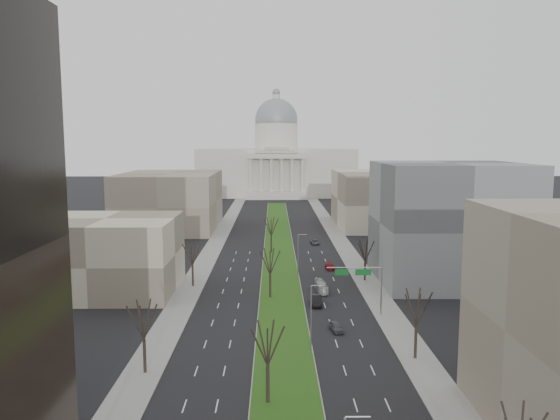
{
  "coord_description": "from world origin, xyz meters",
  "views": [
    {
      "loc": [
        -1.3,
        -16.22,
        28.46
      ],
      "look_at": [
        0.15,
        112.51,
        11.98
      ],
      "focal_mm": 35.0,
      "sensor_mm": 36.0,
      "label": 1
    }
  ],
  "objects": [
    {
      "name": "ground",
      "position": [
        0.0,
        120.0,
        0.0
      ],
      "size": [
        600.0,
        600.0,
        0.0
      ],
      "primitive_type": "plane",
      "color": "black",
      "rests_on": "ground"
    },
    {
      "name": "median",
      "position": [
        0.0,
        118.99,
        0.1
      ],
      "size": [
        8.0,
        222.03,
        0.2
      ],
      "color": "#999993",
      "rests_on": "ground"
    },
    {
      "name": "sidewalk_left",
      "position": [
        -17.5,
        95.0,
        0.07
      ],
      "size": [
        5.0,
        330.0,
        0.15
      ],
      "primitive_type": "cube",
      "color": "gray",
      "rests_on": "ground"
    },
    {
      "name": "sidewalk_right",
      "position": [
        17.5,
        95.0,
        0.07
      ],
      "size": [
        5.0,
        330.0,
        0.15
      ],
      "primitive_type": "cube",
      "color": "gray",
      "rests_on": "ground"
    },
    {
      "name": "capitol",
      "position": [
        0.0,
        269.59,
        16.31
      ],
      "size": [
        80.0,
        46.0,
        55.0
      ],
      "color": "beige",
      "rests_on": "ground"
    },
    {
      "name": "building_beige_left",
      "position": [
        -33.0,
        85.0,
        7.0
      ],
      "size": [
        26.0,
        22.0,
        14.0
      ],
      "primitive_type": "cube",
      "color": "gray",
      "rests_on": "ground"
    },
    {
      "name": "building_grey_right",
      "position": [
        34.0,
        92.0,
        12.0
      ],
      "size": [
        28.0,
        26.0,
        24.0
      ],
      "primitive_type": "cube",
      "color": "#5C5F61",
      "rests_on": "ground"
    },
    {
      "name": "building_far_left",
      "position": [
        -35.0,
        160.0,
        9.0
      ],
      "size": [
        30.0,
        40.0,
        18.0
      ],
      "primitive_type": "cube",
      "color": "gray",
      "rests_on": "ground"
    },
    {
      "name": "building_far_right",
      "position": [
        35.0,
        165.0,
        9.0
      ],
      "size": [
        30.0,
        40.0,
        18.0
      ],
      "primitive_type": "cube",
      "color": "gray",
      "rests_on": "ground"
    },
    {
      "name": "tree_left_mid",
      "position": [
        -17.2,
        48.0,
        7.0
      ],
      "size": [
        5.4,
        5.4,
        9.72
      ],
      "color": "black",
      "rests_on": "ground"
    },
    {
      "name": "tree_left_far",
      "position": [
        -17.2,
        88.0,
        6.84
      ],
      "size": [
        5.28,
        5.28,
        9.5
      ],
      "color": "black",
      "rests_on": "ground"
    },
    {
      "name": "tree_right_mid",
      "position": [
        17.2,
        52.0,
        7.16
      ],
      "size": [
        5.52,
        5.52,
        9.94
      ],
      "color": "black",
      "rests_on": "ground"
    },
    {
      "name": "tree_right_far",
      "position": [
        17.2,
        92.0,
        6.53
      ],
      "size": [
        5.04,
        5.04,
        9.07
      ],
      "color": "black",
      "rests_on": "ground"
    },
    {
      "name": "tree_median_a",
      "position": [
        -2.0,
        40.0,
        7.0
      ],
      "size": [
        5.4,
        5.4,
        9.72
      ],
      "color": "black",
      "rests_on": "ground"
    },
    {
      "name": "tree_median_b",
      "position": [
        -2.0,
        80.0,
        7.0
      ],
      "size": [
        5.4,
        5.4,
        9.72
      ],
      "color": "black",
      "rests_on": "ground"
    },
    {
      "name": "tree_median_c",
      "position": [
        -2.0,
        120.0,
        7.0
      ],
      "size": [
        5.4,
        5.4,
        9.72
      ],
      "color": "black",
      "rests_on": "ground"
    },
    {
      "name": "streetlamp_median_b",
      "position": [
        3.76,
        55.0,
        4.81
      ],
      "size": [
        1.9,
        0.2,
        9.16
      ],
      "color": "gray",
      "rests_on": "ground"
    },
    {
      "name": "streetlamp_median_c",
      "position": [
        3.76,
        95.0,
        4.81
      ],
      "size": [
        1.9,
        0.2,
        9.16
      ],
      "color": "gray",
      "rests_on": "ground"
    },
    {
      "name": "mast_arm_signs",
      "position": [
        13.49,
        70.03,
        6.11
      ],
      "size": [
        9.12,
        0.24,
        8.09
      ],
      "color": "gray",
      "rests_on": "ground"
    },
    {
      "name": "car_grey_near",
      "position": [
        8.03,
        62.62,
        0.68
      ],
      "size": [
        2.25,
        4.19,
        1.36
      ],
      "primitive_type": "imported",
      "rotation": [
        0.0,
        0.0,
        0.17
      ],
      "color": "#44474B",
      "rests_on": "ground"
    },
    {
      "name": "car_black",
      "position": [
        6.07,
        75.65,
        0.84
      ],
      "size": [
        1.92,
        5.17,
        1.69
      ],
      "primitive_type": "imported",
      "rotation": [
        0.0,
        0.0,
        -0.03
      ],
      "color": "black",
      "rests_on": "ground"
    },
    {
      "name": "car_red",
      "position": [
        11.14,
        102.27,
        0.65
      ],
      "size": [
        1.91,
        4.5,
        1.3
      ],
      "primitive_type": "imported",
      "rotation": [
        0.0,
        0.0,
        0.02
      ],
      "color": "maroon",
      "rests_on": "ground"
    },
    {
      "name": "car_grey_far",
      "position": [
        9.99,
        131.58,
        0.62
      ],
      "size": [
        2.37,
        4.57,
        1.23
      ],
      "primitive_type": "imported",
      "rotation": [
        0.0,
        0.0,
        0.07
      ],
      "color": "#45464C",
      "rests_on": "ground"
    },
    {
      "name": "box_van",
      "position": [
        7.65,
        84.23,
        0.95
      ],
      "size": [
        2.11,
        6.95,
        1.91
      ],
      "primitive_type": "imported",
      "rotation": [
        0.0,
        0.0,
        0.07
      ],
      "color": "#BCBCBC",
      "rests_on": "ground"
    }
  ]
}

